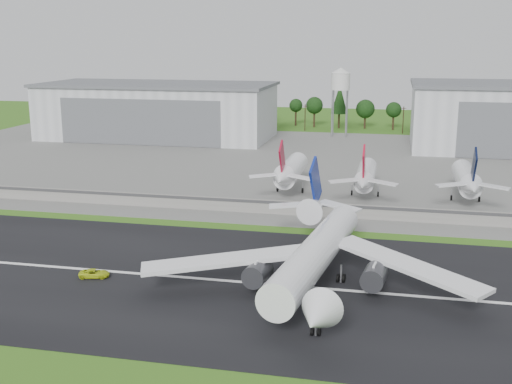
% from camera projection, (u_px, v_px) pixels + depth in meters
% --- Properties ---
extents(ground, '(600.00, 600.00, 0.00)m').
position_uv_depth(ground, '(265.00, 309.00, 100.92)').
color(ground, '#246217').
rests_on(ground, ground).
extents(runway, '(320.00, 60.00, 0.10)m').
position_uv_depth(runway, '(277.00, 285.00, 110.41)').
color(runway, black).
rests_on(runway, ground).
extents(runway_centerline, '(220.00, 1.00, 0.02)m').
position_uv_depth(runway_centerline, '(277.00, 285.00, 110.40)').
color(runway_centerline, white).
rests_on(runway_centerline, runway).
extents(apron, '(320.00, 150.00, 0.10)m').
position_uv_depth(apron, '(336.00, 165.00, 214.91)').
color(apron, slate).
rests_on(apron, ground).
extents(blast_fence, '(240.00, 0.61, 3.50)m').
position_uv_depth(blast_fence, '(311.00, 209.00, 152.74)').
color(blast_fence, gray).
rests_on(blast_fence, ground).
extents(hangar_west, '(97.00, 44.00, 23.20)m').
position_uv_depth(hangar_west, '(158.00, 111.00, 271.44)').
color(hangar_west, silver).
rests_on(hangar_west, ground).
extents(water_tower, '(8.40, 8.40, 29.40)m').
position_uv_depth(water_tower, '(341.00, 79.00, 271.97)').
color(water_tower, '#99999E').
rests_on(water_tower, ground).
extents(utility_poles, '(230.00, 3.00, 12.00)m').
position_uv_depth(utility_poles, '(353.00, 132.00, 290.93)').
color(utility_poles, black).
rests_on(utility_poles, ground).
extents(treeline, '(320.00, 16.00, 22.00)m').
position_uv_depth(treeline, '(355.00, 128.00, 305.18)').
color(treeline, black).
rests_on(treeline, ground).
extents(main_airliner, '(56.80, 59.23, 18.17)m').
position_uv_depth(main_airliner, '(315.00, 262.00, 107.49)').
color(main_airliner, white).
rests_on(main_airliner, runway).
extents(ground_vehicle, '(5.77, 3.67, 1.48)m').
position_uv_depth(ground_vehicle, '(94.00, 273.00, 113.69)').
color(ground_vehicle, '#BDD018').
rests_on(ground_vehicle, runway).
extents(parked_jet_red_a, '(7.36, 31.29, 16.75)m').
position_uv_depth(parked_jet_red_a, '(289.00, 171.00, 174.05)').
color(parked_jet_red_a, white).
rests_on(parked_jet_red_a, ground).
extents(parked_jet_red_b, '(7.36, 31.29, 16.35)m').
position_uv_depth(parked_jet_red_b, '(365.00, 176.00, 169.85)').
color(parked_jet_red_b, silver).
rests_on(parked_jet_red_b, ground).
extents(parked_jet_navy, '(7.36, 31.29, 16.63)m').
position_uv_depth(parked_jet_navy, '(467.00, 180.00, 164.47)').
color(parked_jet_navy, silver).
rests_on(parked_jet_navy, ground).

